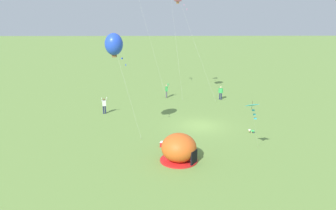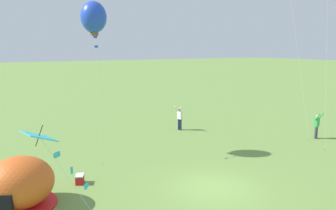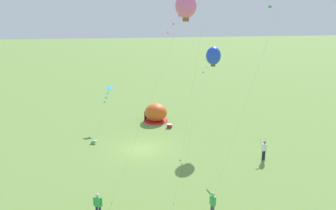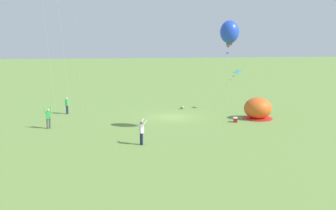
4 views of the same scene
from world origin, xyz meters
TOP-DOWN VIEW (x-y plane):
  - ground_plane at (0.00, 0.00)m, footprint 300.00×300.00m
  - popup_tent at (-7.97, 2.47)m, footprint 2.81×2.81m
  - cooler_box at (-5.28, 3.60)m, footprint 0.54×0.63m
  - toddler_crawling at (-2.07, -4.50)m, footprint 0.27×0.55m
  - person_flying_kite at (11.52, 3.13)m, footprint 0.68×0.54m
  - person_far_back at (10.37, -3.79)m, footprint 0.37×0.55m
  - person_watching_sky at (4.32, 10.06)m, footprint 0.58×0.70m
  - kite_pink at (9.03, 1.87)m, footprint 1.25×5.49m
  - kite_cyan at (-7.61, -2.88)m, footprint 2.67×1.82m
  - kite_blue at (-3.05, 7.65)m, footprint 1.49×2.88m

SIDE VIEW (x-z plane):
  - ground_plane at x=0.00m, z-range 0.00..0.00m
  - toddler_crawling at x=-2.07m, z-range 0.02..0.34m
  - cooler_box at x=-5.28m, z-range 0.00..0.44m
  - person_far_back at x=10.37m, z-range 0.10..1.82m
  - popup_tent at x=-7.97m, z-range -0.05..2.05m
  - person_flying_kite at x=11.52m, z-range 0.05..1.94m
  - person_watching_sky at x=4.32m, z-range 0.05..1.94m
  - kite_cyan at x=-7.61m, z-range 1.70..6.21m
  - kite_blue at x=-3.05m, z-range 3.62..12.69m
  - kite_pink at x=9.03m, z-range 5.96..19.34m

